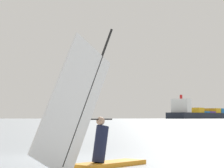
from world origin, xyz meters
TOP-DOWN VIEW (x-y plane):
  - ground_plane at (0.00, 0.00)m, footprint 4000.00×4000.00m
  - windsurfer at (1.91, -2.79)m, footprint 2.16×3.62m
  - cargo_ship at (-20.32, 778.37)m, footprint 96.39×162.15m
  - small_sailboat at (-77.08, 231.12)m, footprint 5.43×6.91m

SIDE VIEW (x-z plane):
  - ground_plane at x=0.00m, z-range 0.00..0.00m
  - windsurfer at x=1.91m, z-range -1.06..2.78m
  - small_sailboat at x=-77.08m, z-range -4.40..6.46m
  - cargo_ship at x=-20.32m, z-range -9.82..25.68m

